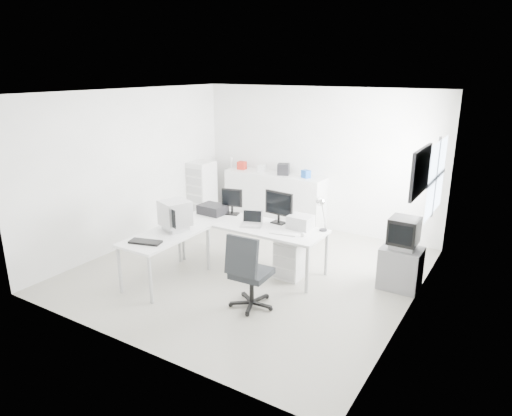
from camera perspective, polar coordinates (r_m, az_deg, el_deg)
The scene contains 30 objects.
floor at distance 7.45m, azimuth -0.81°, elevation -7.76°, with size 5.00×5.00×0.01m, color beige.
ceiling at distance 6.77m, azimuth -0.91°, elevation 14.28°, with size 5.00×5.00×0.01m, color white.
back_wall at distance 9.14m, azimuth 7.61°, elevation 6.03°, with size 5.00×0.02×2.80m, color white.
left_wall at distance 8.55m, azimuth -15.21°, elevation 4.81°, with size 0.02×5.00×2.80m, color white.
right_wall at distance 6.07m, azimuth 19.50°, elevation -0.50°, with size 0.02×5.00×2.80m, color white.
window at distance 7.17m, azimuth 21.63°, elevation 3.54°, with size 0.02×1.20×1.10m, color white, non-canonical shape.
wall_picture at distance 6.05m, azimuth 19.90°, elevation 4.31°, with size 0.04×0.90×0.60m, color black, non-canonical shape.
main_desk at distance 7.42m, azimuth -0.51°, elevation -4.72°, with size 2.40×0.80×0.75m, color silver, non-canonical shape.
side_desk at distance 7.10m, azimuth -11.17°, elevation -6.12°, with size 0.70×1.40×0.75m, color silver, non-canonical shape.
drawer_pedestal at distance 7.17m, azimuth 4.48°, elevation -6.23°, with size 0.40×0.50×0.60m, color silver.
inkjet_printer at distance 7.80m, azimuth -5.43°, elevation -0.15°, with size 0.44×0.34×0.16m, color black.
lcd_monitor_small at distance 7.71m, azimuth -3.01°, elevation 0.81°, with size 0.36×0.20×0.45m, color black, non-canonical shape.
lcd_monitor_large at distance 7.24m, azimuth 2.87°, elevation 0.05°, with size 0.50×0.20×0.52m, color black, non-canonical shape.
laptop at distance 7.15m, azimuth -0.61°, elevation -1.53°, with size 0.30×0.30×0.20m, color #B7B7BA, non-canonical shape.
white_keyboard at distance 6.85m, azimuth 3.43°, elevation -3.19°, with size 0.41×0.13×0.02m, color silver.
white_mouse at distance 6.76m, azimuth 5.87°, elevation -3.33°, with size 0.07×0.07×0.07m, color silver.
laser_printer at distance 7.09m, azimuth 5.57°, elevation -1.74°, with size 0.35×0.30×0.20m, color #A4A4A4.
desk_lamp at distance 6.98m, azimuth 8.47°, elevation -1.01°, with size 0.16×0.16×0.47m, color silver, non-canonical shape.
crt_monitor at distance 7.06m, azimuth -10.08°, elevation -0.93°, with size 0.40×0.40×0.46m, color #B7B7BA, non-canonical shape.
black_keyboard at distance 6.69m, azimuth -13.66°, elevation -4.15°, with size 0.46×0.18×0.03m, color black.
office_chair at distance 6.18m, azimuth -0.54°, elevation -7.71°, with size 0.63×0.63×1.08m, color #25272A, non-canonical shape.
tv_cabinet at distance 7.10m, azimuth 17.60°, elevation -7.15°, with size 0.58×0.47×0.63m, color slate.
crt_tv at distance 6.90m, azimuth 18.00°, elevation -3.06°, with size 0.50×0.48×0.45m, color black, non-canonical shape.
sideboard at distance 9.46m, azimuth 2.31°, elevation 1.16°, with size 2.14×0.53×1.07m, color silver.
clutter_box_a at distance 9.72m, azimuth -1.78°, elevation 5.34°, with size 0.17×0.15×0.17m, color #AF2519.
clutter_box_b at distance 9.46m, azimuth 0.77°, elevation 4.96°, with size 0.15×0.13×0.15m, color silver.
clutter_box_c at distance 9.21m, azimuth 3.45°, elevation 4.85°, with size 0.23×0.21×0.23m, color black.
clutter_box_d at distance 9.00m, azimuth 6.26°, elevation 4.25°, with size 0.15×0.13×0.15m, color #1850AD.
clutter_bottle at distance 9.91m, azimuth -3.11°, elevation 5.72°, with size 0.07×0.07×0.22m, color silver.
filing_cabinet at distance 9.81m, azimuth -6.74°, elevation 2.18°, with size 0.44×0.52×1.25m, color silver.
Camera 1 is at (3.63, -5.71, 3.14)m, focal length 32.00 mm.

